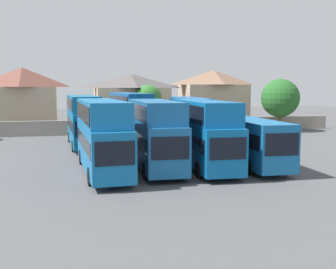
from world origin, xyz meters
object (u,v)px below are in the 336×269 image
Objects in this scene: bus_6 at (130,116)px; house_terrace_right at (213,98)px; bus_4 at (246,138)px; house_terrace_centre at (131,100)px; bus_3 at (203,130)px; house_terrace_left at (23,98)px; bus_1 at (102,132)px; bus_8 at (190,117)px; bus_5 at (83,118)px; tree_left_of_lot at (280,98)px; tree_right_of_lot at (148,98)px; bus_2 at (155,131)px; bus_7 at (156,126)px.

house_terrace_right reaches higher than bus_6.
bus_4 is 1.08× the size of house_terrace_centre.
bus_3 is 0.95× the size of bus_4.
house_terrace_left is (-15.26, 31.22, 1.59)m from bus_3.
bus_4 is (3.52, 0.31, -0.75)m from bus_3.
bus_1 is at bearing -87.71° from bus_3.
house_terrace_right is at bearing 0.79° from house_terrace_centre.
bus_8 is 17.87m from house_terrace_centre.
bus_3 is 15.57m from bus_5.
bus_1 is 10.79m from bus_4.
bus_3 is 0.93× the size of bus_5.
house_terrace_left reaches higher than bus_5.
bus_5 is 1.08× the size of bus_8.
bus_6 reaches higher than bus_8.
tree_left_of_lot is (25.14, 21.27, 1.60)m from bus_1.
bus_5 is 1.88× the size of tree_right_of_lot.
bus_5 reaches higher than bus_2.
bus_6 is at bearing -99.26° from house_terrace_centre.
house_terrace_left reaches higher than bus_2.
bus_3 is 3.61m from bus_4.
bus_5 is 10.94m from bus_8.
tree_left_of_lot is (25.87, 7.96, 1.58)m from bus_5.
house_terrace_right is (19.23, 30.67, 1.47)m from bus_1.
bus_7 is at bearing -97.57° from tree_right_of_lot.
bus_6 is (3.96, 13.54, 0.15)m from bus_1.
bus_5 is at bearing -158.75° from bus_2.
house_terrace_left is at bearing 177.47° from house_terrace_centre.
bus_3 is at bearing 28.41° from bus_5.
tree_left_of_lot reaches higher than bus_2.
bus_2 is 1.69× the size of tree_right_of_lot.
tree_right_of_lot is (8.23, 25.77, 1.57)m from bus_1.
bus_5 is at bearing -162.90° from tree_left_of_lot.
house_terrace_right is at bearing 155.02° from bus_2.
tree_left_of_lot is 1.12× the size of tree_right_of_lot.
bus_7 is 17.54m from house_terrace_centre.
tree_right_of_lot reaches higher than bus_4.
tree_left_of_lot reaches higher than tree_right_of_lot.
house_terrace_right reaches higher than bus_1.
house_terrace_right reaches higher than tree_right_of_lot.
bus_8 is (10.21, 13.01, -0.10)m from bus_1.
bus_4 is 1.63× the size of tree_left_of_lot.
bus_8 is 1.11× the size of house_terrace_right.
tree_right_of_lot reaches higher than bus_2.
bus_4 is at bearing -82.40° from house_terrace_centre.
tree_left_of_lot is (18.42, -9.23, 0.45)m from house_terrace_centre.
bus_6 reaches higher than bus_4.
bus_3 is at bearing -111.32° from house_terrace_right.
house_terrace_right is at bearing 145.65° from bus_1.
house_terrace_left reaches higher than bus_4.
bus_3 is at bearing -92.20° from tree_right_of_lot.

